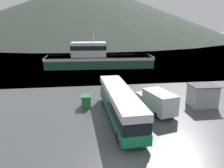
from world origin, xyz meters
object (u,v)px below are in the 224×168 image
delivery_van (157,101)px  storage_bin (86,101)px  tour_bus (120,103)px  dock_kiosk (202,95)px  fishing_boat (97,58)px

delivery_van → storage_bin: size_ratio=4.25×
tour_bus → dock_kiosk: 10.73m
tour_bus → dock_kiosk: size_ratio=4.00×
delivery_van → storage_bin: (-7.79, 2.76, -0.62)m
tour_bus → fishing_boat: (-0.48, 27.75, 0.26)m
dock_kiosk → delivery_van: bearing=-169.1°
dock_kiosk → storage_bin: bearing=173.5°
fishing_boat → storage_bin: fishing_boat is taller
delivery_van → tour_bus: bearing=-179.3°
delivery_van → fishing_boat: 27.07m
delivery_van → storage_bin: bearing=146.7°
fishing_boat → storage_bin: 24.08m
delivery_van → fishing_boat: (-4.85, 26.62, 0.71)m
delivery_van → fishing_boat: fishing_boat is taller
tour_bus → delivery_van: (4.37, 1.13, -0.45)m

